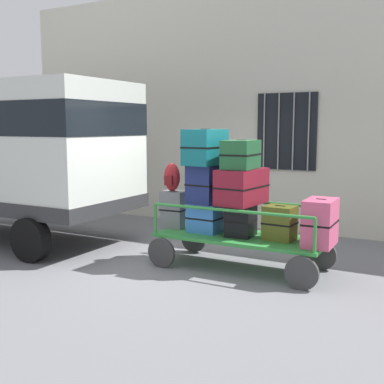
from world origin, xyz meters
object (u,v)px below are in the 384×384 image
Objects in this scene: suitcase_midleft_bottom at (206,218)px; backpack at (172,177)px; luggage_cart at (241,242)px; suitcase_midright_bottom at (280,223)px; suitcase_midleft_middle at (205,184)px; suitcase_right_bottom at (320,222)px; suitcase_midleft_top at (205,147)px; suitcase_center_middle at (242,186)px; suitcase_left_bottom at (174,209)px; van at (13,146)px; suitcase_center_top at (241,154)px; suitcase_center_bottom at (241,220)px.

backpack is (-0.58, -0.03, 0.59)m from suitcase_midleft_bottom.
luggage_cart is 5.21× the size of suitcase_midright_bottom.
suitcase_midleft_middle is at bearing 0.71° from backpack.
suitcase_right_bottom is at bearing -0.04° from suitcase_midleft_middle.
suitcase_midleft_middle is 0.59m from backpack.
suitcase_midright_bottom is at bearing 1.69° from suitcase_midleft_bottom.
suitcase_midleft_bottom is at bearing 179.22° from suitcase_right_bottom.
suitcase_midleft_top is 1.57m from suitcase_midright_bottom.
backpack is at bearing -179.29° from suitcase_midleft_middle.
suitcase_midleft_top is at bearing 0.90° from backpack.
backpack is at bearing -178.17° from luggage_cart.
suitcase_midleft_middle is at bearing -176.03° from suitcase_center_middle.
suitcase_left_bottom is 0.67× the size of suitcase_center_middle.
backpack reaches higher than suitcase_left_bottom.
suitcase_center_top is at bearing 2.11° from van.
suitcase_right_bottom is (2.33, -0.06, 0.02)m from suitcase_left_bottom.
suitcase_midleft_middle is 0.56m from suitcase_midleft_top.
suitcase_center_top reaches higher than suitcase_right_bottom.
suitcase_midright_bottom reaches higher than luggage_cart.
suitcase_midleft_top reaches higher than suitcase_center_middle.
luggage_cart is 1.48m from backpack.
suitcase_center_bottom is (4.47, 0.19, -1.01)m from van.
suitcase_midleft_middle is at bearing -177.21° from suitcase_midright_bottom.
suitcase_midleft_bottom is 0.83m from backpack.
suitcase_left_bottom is 1.36× the size of backpack.
van reaches higher than suitcase_midright_bottom.
suitcase_midleft_bottom is 1.15× the size of backpack.
van is at bearing -177.43° from suitcase_midleft_middle.
van is at bearing -177.10° from suitcase_midleft_bottom.
backpack is at bearing -179.10° from suitcase_midleft_top.
suitcase_center_middle reaches higher than luggage_cart.
suitcase_center_middle is at bearing 3.97° from suitcase_midleft_middle.
suitcase_center_middle is 1.17m from backpack.
suitcase_right_bottom is (1.75, -0.00, -0.98)m from suitcase_midleft_top.
suitcase_center_top is (4.47, 0.16, -0.04)m from van.
luggage_cart is at bearing 90.00° from suitcase_center_bottom.
suitcase_center_bottom is (0.58, 0.02, -1.06)m from suitcase_midleft_top.
backpack reaches higher than suitcase_midleft_middle.
suitcase_midleft_bottom is 1.07m from suitcase_midleft_top.
suitcase_midleft_middle is at bearing -5.89° from suitcase_left_bottom.
suitcase_center_top is 1.23m from backpack.
suitcase_midright_bottom is (0.58, 0.04, 0.01)m from suitcase_center_bottom.
suitcase_right_bottom is at bearing -1.06° from suitcase_center_bottom.
luggage_cart is at bearing -90.00° from suitcase_center_middle.
suitcase_left_bottom is 2.34m from suitcase_right_bottom.
suitcase_center_middle reaches higher than suitcase_midright_bottom.
suitcase_center_top is 1.47m from suitcase_right_bottom.
suitcase_midright_bottom is at bearing 1.61° from suitcase_center_middle.
suitcase_left_bottom is 1.03× the size of suitcase_midleft_middle.
suitcase_left_bottom is 0.93× the size of suitcase_right_bottom.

